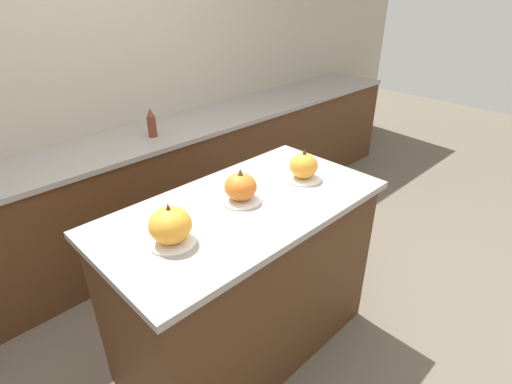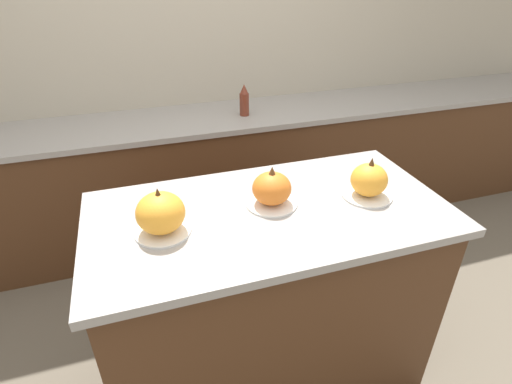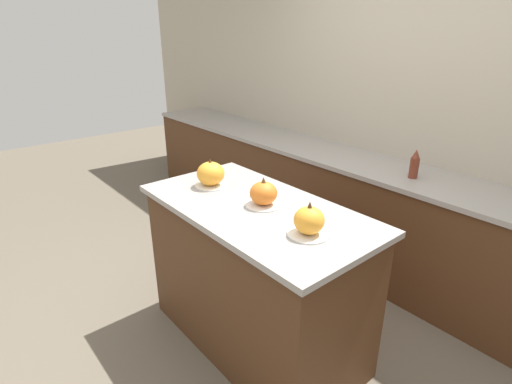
% 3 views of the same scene
% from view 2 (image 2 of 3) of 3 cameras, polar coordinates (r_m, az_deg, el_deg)
% --- Properties ---
extents(ground_plane, '(12.00, 12.00, 0.00)m').
position_cam_2_polar(ground_plane, '(2.25, 1.53, -23.50)').
color(ground_plane, '#665B4C').
extents(wall_back, '(8.00, 0.06, 2.50)m').
position_cam_2_polar(wall_back, '(2.95, -9.09, 18.99)').
color(wall_back, '#B2A893').
rests_on(wall_back, ground_plane).
extents(kitchen_island, '(1.43, 0.74, 0.96)m').
position_cam_2_polar(kitchen_island, '(1.88, 1.74, -14.83)').
color(kitchen_island, '#4C2D19').
rests_on(kitchen_island, ground_plane).
extents(back_counter, '(6.00, 0.60, 0.90)m').
position_cam_2_polar(back_counter, '(2.91, -6.71, 2.28)').
color(back_counter, '#4C2D19').
rests_on(back_counter, ground_plane).
extents(pumpkin_cake_left, '(0.20, 0.20, 0.18)m').
position_cam_2_polar(pumpkin_cake_left, '(1.45, -13.46, -3.07)').
color(pumpkin_cake_left, white).
rests_on(pumpkin_cake_left, kitchen_island).
extents(pumpkin_cake_center, '(0.21, 0.21, 0.17)m').
position_cam_2_polar(pumpkin_cake_center, '(1.58, 2.26, 0.33)').
color(pumpkin_cake_center, white).
rests_on(pumpkin_cake_center, kitchen_island).
extents(pumpkin_cake_right, '(0.21, 0.21, 0.17)m').
position_cam_2_polar(pumpkin_cake_right, '(1.70, 15.81, 1.48)').
color(pumpkin_cake_right, white).
rests_on(pumpkin_cake_right, kitchen_island).
extents(bottle_tall, '(0.06, 0.06, 0.21)m').
position_cam_2_polar(bottle_tall, '(2.71, -1.69, 12.93)').
color(bottle_tall, maroon).
rests_on(bottle_tall, back_counter).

